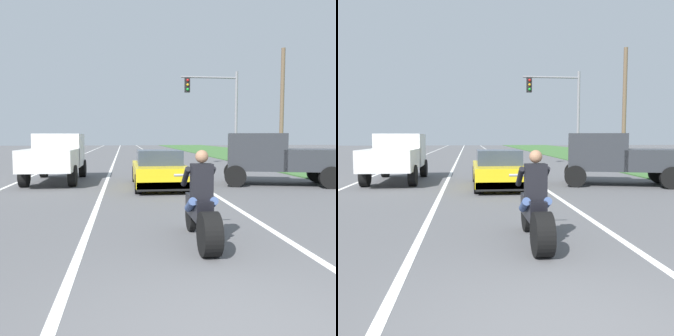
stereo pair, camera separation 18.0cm
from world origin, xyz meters
TOP-DOWN VIEW (x-y plane):
  - lane_stripe_left_solid at (-5.40, 20.00)m, footprint 0.14×120.00m
  - lane_stripe_right_solid at (1.80, 20.00)m, footprint 0.14×120.00m
  - lane_stripe_centre_dashed at (-1.80, 20.00)m, footprint 0.14×120.00m
  - grass_verge_right at (11.92, 20.00)m, footprint 10.00×120.00m
  - motorcycle_with_rider at (0.21, 2.95)m, footprint 0.70×2.21m
  - sports_car_yellow at (0.19, 10.25)m, footprint 1.84×4.30m
  - pickup_truck_left_lane_white at (-3.85, 12.40)m, footprint 2.02×4.80m
  - pickup_truck_right_shoulder_dark_grey at (4.91, 10.31)m, footprint 5.14×3.14m
  - traffic_light_mast_near at (5.04, 19.78)m, footprint 3.68×0.34m
  - utility_pole_roadside at (8.46, 18.15)m, footprint 0.24×0.24m

SIDE VIEW (x-z plane):
  - lane_stripe_left_solid at x=-5.40m, z-range 0.00..0.01m
  - lane_stripe_right_solid at x=1.80m, z-range 0.00..0.01m
  - lane_stripe_centre_dashed at x=-1.80m, z-range 0.00..0.01m
  - grass_verge_right at x=11.92m, z-range 0.00..0.06m
  - motorcycle_with_rider at x=0.21m, z-range -0.22..1.40m
  - sports_car_yellow at x=0.19m, z-range -0.05..1.31m
  - pickup_truck_left_lane_white at x=-3.85m, z-range 0.12..2.10m
  - pickup_truck_right_shoulder_dark_grey at x=4.91m, z-range 0.12..2.10m
  - utility_pole_roadside at x=8.46m, z-range 0.00..7.15m
  - traffic_light_mast_near at x=5.04m, z-range 0.93..6.93m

